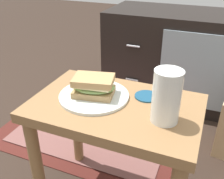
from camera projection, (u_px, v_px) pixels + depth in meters
The scene contains 7 objects.
side_table at pixel (115, 126), 0.90m from camera, with size 0.56×0.36×0.46m.
tv_cabinet at pixel (183, 58), 1.68m from camera, with size 0.96×0.46×0.58m.
area_rug at pixel (95, 127), 1.50m from camera, with size 1.00×0.72×0.01m.
plate at pixel (94, 96), 0.89m from camera, with size 0.24×0.24×0.01m, color silver.
sandwich_front at pixel (94, 86), 0.87m from camera, with size 0.16×0.12×0.07m.
beer_glass at pixel (166, 97), 0.74m from camera, with size 0.08×0.08×0.16m.
coaster at pixel (147, 96), 0.89m from camera, with size 0.08×0.08×0.01m, color navy.
Camera 1 is at (0.27, -0.68, 0.91)m, focal length 41.69 mm.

